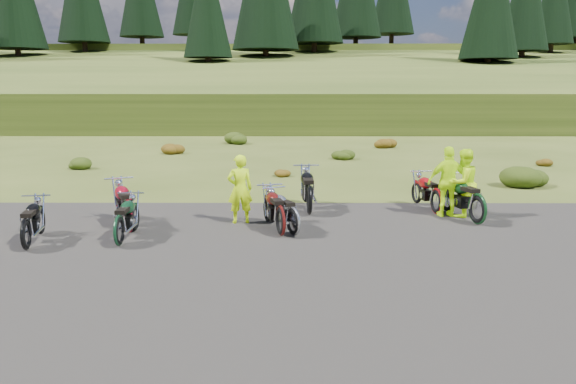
{
  "coord_description": "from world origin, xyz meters",
  "views": [
    {
      "loc": [
        0.01,
        -12.51,
        3.46
      ],
      "look_at": [
        -0.06,
        1.41,
        0.85
      ],
      "focal_mm": 35.0,
      "sensor_mm": 36.0,
      "label": 1
    }
  ],
  "objects_px": {
    "motorcycle_0": "(27,251)",
    "motorcycle_3": "(293,237)",
    "motorcycle_7": "(476,225)",
    "person_middle": "(240,190)"
  },
  "relations": [
    {
      "from": "motorcycle_0",
      "to": "motorcycle_3",
      "type": "bearing_deg",
      "value": -89.1
    },
    {
      "from": "motorcycle_3",
      "to": "person_middle",
      "type": "distance_m",
      "value": 2.04
    },
    {
      "from": "motorcycle_0",
      "to": "motorcycle_3",
      "type": "relative_size",
      "value": 1.01
    },
    {
      "from": "motorcycle_0",
      "to": "motorcycle_3",
      "type": "xyz_separation_m",
      "value": [
        5.71,
        1.2,
        0.0
      ]
    },
    {
      "from": "motorcycle_3",
      "to": "motorcycle_7",
      "type": "relative_size",
      "value": 0.86
    },
    {
      "from": "motorcycle_0",
      "to": "motorcycle_3",
      "type": "distance_m",
      "value": 5.83
    },
    {
      "from": "person_middle",
      "to": "motorcycle_0",
      "type": "bearing_deg",
      "value": 16.69
    },
    {
      "from": "person_middle",
      "to": "motorcycle_7",
      "type": "bearing_deg",
      "value": 165.98
    },
    {
      "from": "motorcycle_7",
      "to": "person_middle",
      "type": "relative_size",
      "value": 1.27
    },
    {
      "from": "motorcycle_0",
      "to": "motorcycle_7",
      "type": "relative_size",
      "value": 0.87
    }
  ]
}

